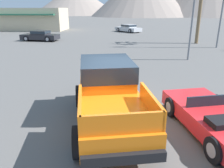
# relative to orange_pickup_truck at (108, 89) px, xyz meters

# --- Properties ---
(ground_plane) EXTENTS (320.00, 320.00, 0.00)m
(ground_plane) POSITION_rel_orange_pickup_truck_xyz_m (0.45, 0.10, -1.09)
(ground_plane) COLOR #5B5956
(orange_pickup_truck) EXTENTS (2.94, 5.45, 1.92)m
(orange_pickup_truck) POSITION_rel_orange_pickup_truck_xyz_m (0.00, 0.00, 0.00)
(orange_pickup_truck) COLOR orange
(orange_pickup_truck) RESTS_ON ground_plane
(red_convertible_car) EXTENTS (2.62, 4.32, 1.02)m
(red_convertible_car) POSITION_rel_orange_pickup_truck_xyz_m (3.27, -0.66, -0.66)
(red_convertible_car) COLOR red
(red_convertible_car) RESTS_ON ground_plane
(parked_car_silver) EXTENTS (4.41, 4.59, 1.19)m
(parked_car_silver) POSITION_rel_orange_pickup_truck_xyz_m (0.77, 29.51, -0.48)
(parked_car_silver) COLOR #B7BABF
(parked_car_silver) RESTS_ON ground_plane
(parked_car_dark) EXTENTS (4.40, 2.24, 1.15)m
(parked_car_dark) POSITION_rel_orange_pickup_truck_xyz_m (-9.53, 18.62, -0.49)
(parked_car_dark) COLOR #232328
(parked_car_dark) RESTS_ON ground_plane
(traffic_light_main) EXTENTS (4.43, 0.38, 6.07)m
(traffic_light_main) POSITION_rel_orange_pickup_truck_xyz_m (7.62, 15.10, 3.18)
(traffic_light_main) COLOR slate
(traffic_light_main) RESTS_ON ground_plane
(storefront_building) EXTENTS (13.36, 6.55, 3.69)m
(storefront_building) POSITION_rel_orange_pickup_truck_xyz_m (-17.03, 32.11, 0.76)
(storefront_building) COLOR beige
(storefront_building) RESTS_ON ground_plane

